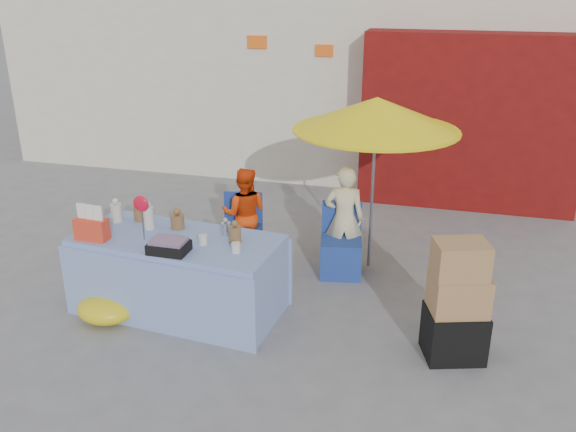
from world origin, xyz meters
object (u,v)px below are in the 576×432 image
(vendor_orange, at_px, (245,214))
(box_stack, at_px, (457,305))
(umbrella, at_px, (376,115))
(chair_right, at_px, (341,254))
(vendor_beige, at_px, (344,219))
(market_table, at_px, (178,273))
(chair_left, at_px, (242,243))

(vendor_orange, xyz_separation_m, box_stack, (2.57, -1.55, -0.05))
(box_stack, bearing_deg, umbrella, 121.00)
(chair_right, height_order, vendor_beige, vendor_beige)
(market_table, xyz_separation_m, chair_left, (0.26, 1.27, -0.17))
(vendor_beige, relative_size, box_stack, 1.11)
(vendor_orange, relative_size, umbrella, 0.57)
(chair_right, bearing_deg, vendor_orange, 163.71)
(umbrella, height_order, box_stack, umbrella)
(chair_left, bearing_deg, market_table, -111.79)
(chair_left, xyz_separation_m, vendor_beige, (1.25, 0.13, 0.40))
(chair_right, relative_size, box_stack, 0.72)
(vendor_beige, height_order, umbrella, umbrella)
(vendor_orange, xyz_separation_m, vendor_beige, (1.25, 0.00, 0.06))
(vendor_orange, bearing_deg, vendor_beige, 169.87)
(vendor_orange, bearing_deg, chair_right, 163.71)
(umbrella, bearing_deg, vendor_beige, -153.43)
(market_table, distance_m, vendor_beige, 2.08)
(vendor_orange, distance_m, umbrella, 2.03)
(chair_right, bearing_deg, chair_left, 169.87)
(umbrella, relative_size, box_stack, 1.77)
(chair_left, height_order, vendor_orange, vendor_orange)
(market_table, distance_m, chair_right, 1.98)
(chair_left, height_order, umbrella, umbrella)
(chair_left, bearing_deg, vendor_orange, 78.68)
(vendor_beige, relative_size, umbrella, 0.62)
(market_table, bearing_deg, vendor_orange, 84.70)
(vendor_orange, bearing_deg, chair_left, 78.68)
(market_table, relative_size, umbrella, 1.08)
(market_table, relative_size, chair_right, 2.66)
(umbrella, bearing_deg, box_stack, -59.00)
(chair_right, relative_size, vendor_orange, 0.72)
(umbrella, bearing_deg, market_table, -139.37)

